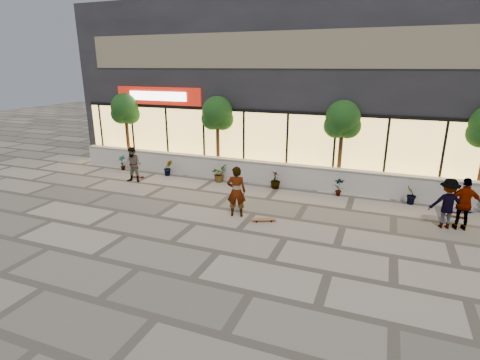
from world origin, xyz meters
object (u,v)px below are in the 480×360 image
(skater_center, at_px, (236,192))
(skateboard_center, at_px, (264,219))
(skater_right_near, at_px, (464,204))
(skateboard_right_near, at_px, (455,215))
(skater_right_far, at_px, (447,203))
(skater_left, at_px, (133,165))
(tree_midwest, at_px, (217,115))
(tree_mideast, at_px, (343,122))
(tree_west, at_px, (125,110))
(skateboard_right_far, at_px, (462,211))
(skateboard_left, at_px, (138,176))

(skater_center, height_order, skateboard_center, skater_center)
(skater_right_near, xyz_separation_m, skateboard_right_near, (0.00, 1.13, -0.83))
(skater_center, relative_size, skater_right_near, 1.04)
(skater_right_far, bearing_deg, skater_left, -7.78)
(skater_center, bearing_deg, tree_midwest, -74.47)
(skateboard_center, bearing_deg, skateboard_right_near, -0.00)
(tree_mideast, bearing_deg, skateboard_right_near, -24.82)
(skater_center, bearing_deg, skater_right_near, 176.84)
(tree_west, xyz_separation_m, skateboard_center, (9.58, -5.04, -2.90))
(tree_west, distance_m, skateboard_right_far, 16.64)
(skater_left, height_order, skateboard_left, skater_left)
(skateboard_left, bearing_deg, skater_center, -37.95)
(tree_mideast, bearing_deg, tree_west, 180.00)
(tree_mideast, height_order, skater_right_far, tree_mideast)
(skater_center, bearing_deg, tree_west, -45.76)
(skater_left, height_order, skateboard_center, skater_left)
(tree_mideast, relative_size, skater_right_near, 2.16)
(tree_midwest, distance_m, skateboard_right_near, 11.09)
(skateboard_center, relative_size, skateboard_right_far, 1.02)
(tree_mideast, distance_m, skateboard_right_near, 5.75)
(skateboard_left, xyz_separation_m, skateboard_right_near, (13.92, 0.01, 0.01))
(skater_right_far, bearing_deg, tree_mideast, -44.72)
(skateboard_right_near, bearing_deg, tree_mideast, 158.54)
(tree_west, xyz_separation_m, tree_mideast, (11.50, 0.00, 0.00))
(tree_midwest, distance_m, skater_left, 4.69)
(tree_west, relative_size, skater_right_far, 2.25)
(skater_right_near, xyz_separation_m, skater_right_far, (-0.50, -0.02, -0.04))
(skateboard_center, distance_m, skateboard_right_near, 7.07)
(tree_west, relative_size, skateboard_right_near, 4.87)
(skateboard_center, height_order, skateboard_left, skateboard_center)
(tree_mideast, distance_m, skateboard_center, 6.12)
(skater_center, bearing_deg, skateboard_left, -39.44)
(skater_right_near, bearing_deg, skateboard_right_near, -96.46)
(skater_right_near, xyz_separation_m, skateboard_right_far, (0.32, 1.71, -0.82))
(tree_west, relative_size, tree_midwest, 1.00)
(skateboard_right_near, bearing_deg, skater_right_far, -110.07)
(tree_mideast, bearing_deg, skater_left, -163.09)
(tree_mideast, relative_size, skateboard_right_far, 4.55)
(tree_west, distance_m, tree_midwest, 5.50)
(skater_right_far, bearing_deg, skateboard_left, -10.65)
(tree_midwest, distance_m, skater_right_far, 10.72)
(skateboard_left, height_order, skateboard_right_near, skateboard_right_near)
(skateboard_right_far, bearing_deg, skateboard_left, 156.73)
(tree_mideast, height_order, skateboard_center, tree_mideast)
(tree_mideast, xyz_separation_m, skater_right_near, (4.50, -3.21, -2.08))
(skateboard_left, bearing_deg, tree_mideast, -1.76)
(tree_midwest, xyz_separation_m, skateboard_right_far, (10.82, -1.50, -2.90))
(skater_left, distance_m, skateboard_left, 1.08)
(tree_west, height_order, skater_left, tree_west)
(tree_mideast, relative_size, skater_left, 2.32)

